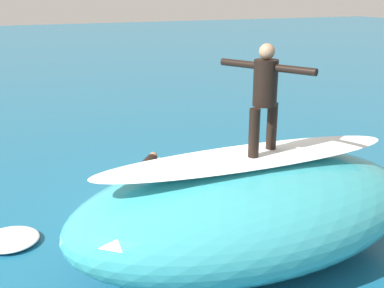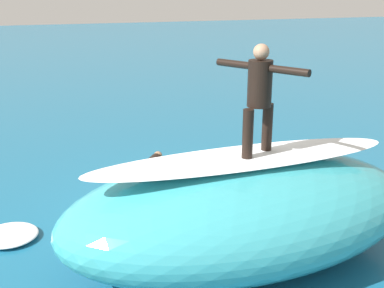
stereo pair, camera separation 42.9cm
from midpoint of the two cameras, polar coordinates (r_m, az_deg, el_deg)
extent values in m
plane|color=#196084|center=(9.79, -1.43, -7.84)|extent=(120.00, 120.00, 0.00)
ellipsoid|color=teal|center=(7.75, 5.24, -7.96)|extent=(6.07, 3.30, 1.76)
ellipsoid|color=white|center=(7.40, 5.44, -1.54)|extent=(5.12, 1.22, 0.08)
ellipsoid|color=silver|center=(7.50, 6.86, -1.38)|extent=(1.90, 1.27, 0.06)
cylinder|color=black|center=(7.16, 5.84, 1.26)|extent=(0.17, 0.17, 0.78)
cylinder|color=black|center=(7.58, 8.05, 2.11)|extent=(0.17, 0.17, 0.78)
cylinder|color=black|center=(7.20, 7.20, 7.35)|extent=(0.49, 0.49, 0.70)
sphere|color=tan|center=(7.13, 7.35, 11.07)|extent=(0.24, 0.24, 0.24)
cylinder|color=black|center=(6.90, 10.78, 8.79)|extent=(0.37, 0.61, 0.11)
cylinder|color=black|center=(7.44, 4.02, 9.70)|extent=(0.37, 0.61, 0.11)
ellipsoid|color=silver|center=(11.64, -6.54, -3.45)|extent=(1.74, 2.05, 0.06)
cylinder|color=black|center=(11.57, -6.57, -2.60)|extent=(0.77, 0.86, 0.30)
sphere|color=#936B4C|center=(12.02, -5.74, -1.47)|extent=(0.21, 0.21, 0.21)
cylinder|color=black|center=(10.89, -7.53, -4.46)|extent=(0.55, 0.65, 0.14)
cylinder|color=black|center=(10.95, -8.39, -4.37)|extent=(0.55, 0.65, 0.14)
ellipsoid|color=white|center=(9.18, -22.47, -10.66)|extent=(1.39, 1.38, 0.15)
ellipsoid|color=white|center=(12.66, 4.27, -1.35)|extent=(0.62, 0.62, 0.16)
camera|label=1|loc=(0.21, -91.31, -0.43)|focal=43.99mm
camera|label=2|loc=(0.21, 88.69, 0.43)|focal=43.99mm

